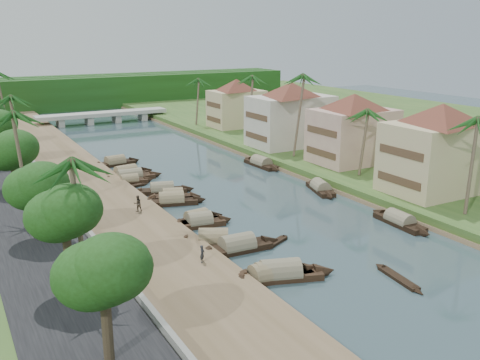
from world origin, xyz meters
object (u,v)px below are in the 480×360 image
building_near (439,147)px  sampan_1 (265,275)px  sampan_0 (280,274)px  person_near (202,254)px  bridge (103,115)px

building_near → sampan_1: size_ratio=2.06×
sampan_1 → sampan_0: bearing=-17.3°
sampan_0 → person_near: person_near is taller
building_near → sampan_1: building_near is taller
sampan_0 → bridge: bearing=103.1°
bridge → sampan_1: bearing=-96.6°
bridge → building_near: building_near is taller
bridge → person_near: bridge is taller
sampan_1 → building_near: bearing=15.1°
building_near → sampan_1: (-28.56, -8.21, -5.97)m
bridge → person_near: bearing=-99.6°
bridge → sampan_1: (-9.57, -82.21, -1.31)m
sampan_0 → person_near: bearing=156.8°
building_near → sampan_0: building_near is taller
building_near → person_near: (-32.19, -4.20, -4.85)m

